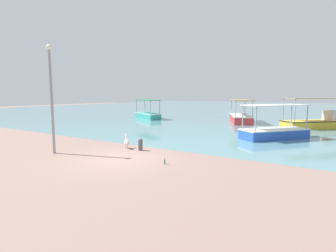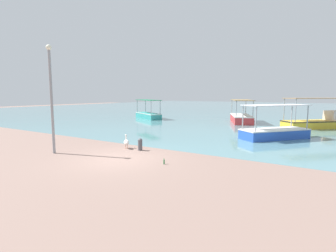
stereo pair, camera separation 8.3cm
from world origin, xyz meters
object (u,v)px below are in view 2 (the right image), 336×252
Objects in this scene: fishing_boat_outer at (274,131)px; lamp_post at (51,93)px; fishing_boat_near_right at (148,114)px; pelican at (126,142)px; mooring_bollard at (140,144)px; fishing_boat_far_right at (322,121)px; fishing_boat_near_left at (241,117)px; glass_bottle at (164,162)px.

lamp_post reaches higher than fishing_boat_outer.
pelican is (10.03, -15.52, -0.13)m from fishing_boat_near_right.
fishing_boat_near_right reaches higher than pelican.
lamp_post is 5.30m from mooring_bollard.
fishing_boat_outer is 7.08× the size of mooring_bollard.
fishing_boat_far_right is at bearing 61.34° from pelican.
fishing_boat_far_right is at bearing 59.54° from lamp_post.
fishing_boat_far_right reaches higher than fishing_boat_near_left.
fishing_boat_near_left is 17.30m from pelican.
fishing_boat_near_left is 7.56× the size of pelican.
pelican is at bearing 50.58° from lamp_post.
fishing_boat_near_right is 18.49m from pelican.
fishing_boat_near_left reaches higher than mooring_bollard.
pelican is (-1.36, -17.25, -0.18)m from fishing_boat_near_left.
mooring_bollard is at bearing -91.28° from fishing_boat_near_left.
lamp_post is 8.19× the size of mooring_bollard.
lamp_post is (-8.92, -11.01, 2.63)m from fishing_boat_outer.
mooring_bollard is (0.98, 0.03, -0.01)m from pelican.
fishing_boat_far_right is 19.00m from glass_bottle.
pelican is (-9.05, -16.56, -0.24)m from fishing_boat_far_right.
fishing_boat_near_left is 17.22m from mooring_bollard.
fishing_boat_near_left is 8.90× the size of mooring_bollard.
lamp_post is at bearing -129.42° from pelican.
glass_bottle is at bearing -32.11° from mooring_bollard.
fishing_boat_near_right is at bearing 112.41° from lamp_post.
fishing_boat_far_right reaches higher than pelican.
lamp_post is (-11.47, -19.50, 2.53)m from fishing_boat_far_right.
lamp_post is at bearing -100.61° from fishing_boat_near_left.
fishing_boat_near_right is (-11.40, -1.72, -0.04)m from fishing_boat_near_left.
mooring_bollard is at bearing -116.03° from fishing_boat_far_right.
fishing_boat_near_left is at bearing 96.94° from glass_bottle.
lamp_post is (-3.78, -20.19, 2.59)m from fishing_boat_near_left.
fishing_boat_near_left is 20.70m from lamp_post.
mooring_bollard is (-8.07, -16.53, -0.25)m from fishing_boat_far_right.
pelican is at bearing -128.85° from fishing_boat_outer.
mooring_bollard is at bearing -124.48° from fishing_boat_outer.
fishing_boat_near_left is at bearing 88.72° from mooring_bollard.
lamp_post reaches higher than pelican.
fishing_boat_near_left is 19.05m from glass_bottle.
fishing_boat_near_left is at bearing 8.60° from fishing_boat_near_right.
lamp_post reaches higher than fishing_boat_far_right.
fishing_boat_outer is 10.36m from pelican.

